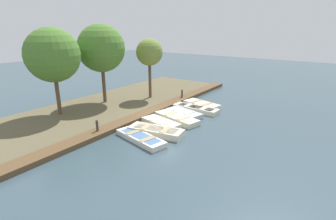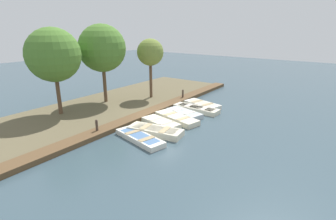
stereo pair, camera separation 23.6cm
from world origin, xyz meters
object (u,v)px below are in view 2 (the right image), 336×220
(rowboat_6, at_px, (202,105))
(mooring_post_far, at_px, (183,95))
(rowboat_1, at_px, (155,131))
(mooring_post_near, at_px, (97,127))
(rowboat_0, at_px, (140,138))
(rowboat_3, at_px, (177,118))
(park_tree_far_left, at_px, (53,55))
(rowboat_5, at_px, (196,109))
(park_tree_left, at_px, (102,48))
(rowboat_2, at_px, (161,123))
(park_tree_center, at_px, (150,53))
(rowboat_4, at_px, (184,113))

(rowboat_6, relative_size, mooring_post_far, 3.28)
(rowboat_1, distance_m, mooring_post_near, 3.43)
(rowboat_0, relative_size, rowboat_1, 1.02)
(rowboat_3, height_order, rowboat_6, rowboat_3)
(mooring_post_far, xyz_separation_m, park_tree_far_left, (-4.98, -8.50, 3.80))
(rowboat_5, height_order, rowboat_6, rowboat_5)
(rowboat_3, relative_size, rowboat_5, 1.00)
(park_tree_left, bearing_deg, rowboat_2, -11.89)
(park_tree_far_left, height_order, park_tree_left, park_tree_left)
(rowboat_6, height_order, park_tree_left, park_tree_left)
(mooring_post_far, distance_m, park_tree_far_left, 10.56)
(rowboat_5, height_order, mooring_post_near, mooring_post_near)
(park_tree_far_left, bearing_deg, park_tree_center, 72.18)
(rowboat_2, xyz_separation_m, park_tree_left, (-6.85, 1.44, 4.32))
(rowboat_4, height_order, rowboat_5, rowboat_4)
(rowboat_0, relative_size, park_tree_left, 0.56)
(mooring_post_far, bearing_deg, rowboat_0, -73.23)
(mooring_post_far, bearing_deg, rowboat_5, -38.45)
(park_tree_center, bearing_deg, rowboat_6, 5.24)
(rowboat_0, xyz_separation_m, rowboat_3, (-0.10, 3.86, 0.03))
(rowboat_3, bearing_deg, rowboat_2, -92.32)
(mooring_post_far, bearing_deg, park_tree_far_left, -120.39)
(rowboat_2, bearing_deg, rowboat_6, 100.18)
(rowboat_5, bearing_deg, mooring_post_far, 142.00)
(rowboat_0, xyz_separation_m, park_tree_far_left, (-7.53, -0.03, 4.13))
(rowboat_5, bearing_deg, rowboat_1, -87.04)
(rowboat_1, xyz_separation_m, park_tree_far_left, (-7.67, -1.26, 4.09))
(rowboat_0, relative_size, park_tree_far_left, 0.58)
(rowboat_3, bearing_deg, rowboat_5, 103.47)
(rowboat_0, height_order, mooring_post_far, mooring_post_far)
(park_tree_far_left, distance_m, park_tree_left, 4.06)
(rowboat_2, xyz_separation_m, mooring_post_far, (-2.08, 5.89, 0.32))
(mooring_post_far, bearing_deg, rowboat_3, -61.96)
(rowboat_0, bearing_deg, rowboat_1, 96.06)
(rowboat_3, bearing_deg, park_tree_left, -167.57)
(rowboat_2, height_order, park_tree_far_left, park_tree_far_left)
(rowboat_4, distance_m, rowboat_6, 2.72)
(park_tree_left, bearing_deg, rowboat_5, 19.02)
(rowboat_1, bearing_deg, rowboat_2, 104.07)
(rowboat_1, height_order, rowboat_2, rowboat_1)
(rowboat_5, height_order, park_tree_left, park_tree_left)
(park_tree_left, distance_m, park_tree_center, 3.99)
(mooring_post_far, relative_size, park_tree_center, 0.19)
(mooring_post_far, bearing_deg, mooring_post_near, -90.00)
(mooring_post_far, bearing_deg, rowboat_1, -69.59)
(rowboat_2, height_order, rowboat_4, rowboat_4)
(rowboat_2, distance_m, rowboat_6, 5.22)
(mooring_post_near, bearing_deg, rowboat_6, 75.27)
(rowboat_2, height_order, park_tree_center, park_tree_center)
(rowboat_1, relative_size, park_tree_left, 0.54)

